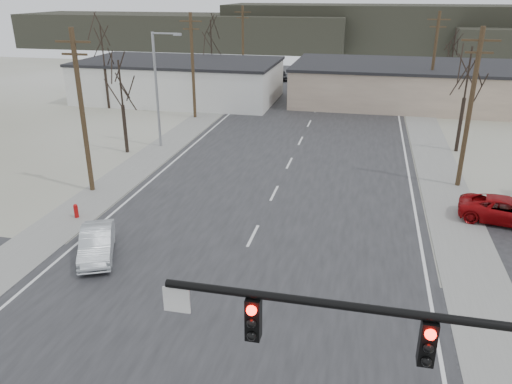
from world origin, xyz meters
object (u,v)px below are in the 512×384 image
car_far_b (282,76)px  sedan_crossing (97,243)px  car_far_a (329,84)px  car_parked_red (507,211)px  fire_hydrant (76,211)px

car_far_b → sedan_crossing: bearing=-102.8°
car_far_b → car_far_a: bearing=-53.6°
sedan_crossing → car_parked_red: size_ratio=0.83×
sedan_crossing → car_far_b: size_ratio=1.14×
car_parked_red → car_far_b: bearing=36.6°
fire_hydrant → car_far_b: (3.40, 47.47, 0.22)m
sedan_crossing → car_far_a: car_far_a is taller
car_far_a → car_parked_red: 38.84m
car_far_a → car_parked_red: (12.89, -36.64, -0.14)m
car_parked_red → car_far_a: bearing=30.9°
fire_hydrant → car_far_a: car_far_a is taller
car_far_b → car_parked_red: (20.03, -42.80, 0.06)m
sedan_crossing → car_far_a: size_ratio=0.74×
fire_hydrant → car_parked_red: bearing=11.3°
fire_hydrant → car_parked_red: (23.44, 4.67, 0.28)m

